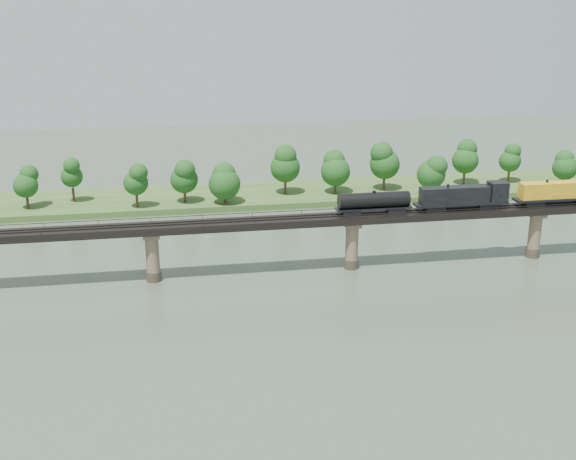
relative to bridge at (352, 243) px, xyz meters
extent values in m
plane|color=#374637|center=(0.00, -30.00, -5.46)|extent=(400.00, 400.00, 0.00)
cube|color=#335321|center=(0.00, 55.00, -4.66)|extent=(300.00, 24.00, 1.60)
cylinder|color=#473A2D|center=(-40.00, 0.00, -4.46)|extent=(3.00, 3.00, 2.00)
cylinder|color=#7F6853|center=(-40.00, 0.00, 0.04)|extent=(2.60, 2.60, 9.00)
cube|color=#7F6853|center=(-40.00, 0.00, 4.04)|extent=(3.20, 3.20, 1.00)
cylinder|color=#473A2D|center=(0.00, 0.00, -4.46)|extent=(3.00, 3.00, 2.00)
cylinder|color=#7F6853|center=(0.00, 0.00, 0.04)|extent=(2.60, 2.60, 9.00)
cube|color=#7F6853|center=(0.00, 0.00, 4.04)|extent=(3.20, 3.20, 1.00)
cylinder|color=#473A2D|center=(40.00, 0.00, -4.46)|extent=(3.00, 3.00, 2.00)
cylinder|color=#7F6853|center=(40.00, 0.00, 0.04)|extent=(2.60, 2.60, 9.00)
cube|color=#7F6853|center=(40.00, 0.00, 4.04)|extent=(3.20, 3.20, 1.00)
cube|color=black|center=(0.00, 0.00, 5.29)|extent=(220.00, 5.00, 1.50)
cube|color=black|center=(0.00, -0.75, 6.12)|extent=(220.00, 0.12, 0.16)
cube|color=black|center=(0.00, 0.75, 6.12)|extent=(220.00, 0.12, 0.16)
cube|color=black|center=(0.00, -2.40, 6.74)|extent=(220.00, 0.10, 0.10)
cube|color=black|center=(0.00, 2.40, 6.74)|extent=(220.00, 0.10, 0.10)
cube|color=black|center=(0.00, -2.40, 6.39)|extent=(0.08, 0.08, 0.70)
cube|color=black|center=(0.00, 2.40, 6.39)|extent=(0.08, 0.08, 0.70)
cylinder|color=#382619|center=(-71.77, 49.88, -2.22)|extent=(0.70, 0.70, 3.27)
sphere|color=#124013|center=(-71.77, 49.88, 2.14)|extent=(6.20, 6.20, 6.20)
sphere|color=#124013|center=(-71.77, 49.88, 4.86)|extent=(4.65, 4.65, 4.65)
cylinder|color=#382619|center=(-60.94, 54.18, -2.00)|extent=(0.70, 0.70, 3.71)
sphere|color=#124013|center=(-60.94, 54.18, 2.95)|extent=(5.67, 5.67, 5.67)
sphere|color=#124013|center=(-60.94, 54.18, 6.04)|extent=(4.25, 4.25, 4.25)
cylinder|color=#382619|center=(-44.43, 46.31, -2.10)|extent=(0.70, 0.70, 3.51)
sphere|color=#124013|center=(-44.43, 46.31, 2.57)|extent=(6.31, 6.31, 6.31)
sphere|color=#124013|center=(-44.43, 46.31, 5.50)|extent=(4.73, 4.73, 4.73)
cylinder|color=#382619|center=(-32.24, 48.84, -2.19)|extent=(0.70, 0.70, 3.34)
sphere|color=#124013|center=(-32.24, 48.84, 2.27)|extent=(7.18, 7.18, 7.18)
sphere|color=#124013|center=(-32.24, 48.84, 5.06)|extent=(5.39, 5.39, 5.39)
cylinder|color=#382619|center=(-22.01, 46.15, -2.45)|extent=(0.70, 0.70, 2.83)
sphere|color=#124013|center=(-22.01, 46.15, 1.32)|extent=(8.26, 8.26, 8.26)
sphere|color=#124013|center=(-22.01, 46.15, 3.68)|extent=(6.19, 6.19, 6.19)
cylinder|color=#382619|center=(-5.04, 52.68, -1.88)|extent=(0.70, 0.70, 3.96)
sphere|color=#124013|center=(-5.04, 52.68, 3.41)|extent=(8.07, 8.07, 8.07)
sphere|color=#124013|center=(-5.04, 52.68, 6.71)|extent=(6.05, 6.05, 6.05)
cylinder|color=#382619|center=(8.52, 51.14, -2.23)|extent=(0.70, 0.70, 3.27)
sphere|color=#124013|center=(8.52, 51.14, 2.13)|extent=(8.03, 8.03, 8.03)
sphere|color=#124013|center=(8.52, 51.14, 4.85)|extent=(6.02, 6.02, 6.02)
cylinder|color=#382619|center=(22.65, 52.31, -1.90)|extent=(0.70, 0.70, 3.92)
sphere|color=#124013|center=(22.65, 52.31, 3.33)|extent=(8.29, 8.29, 8.29)
sphere|color=#124013|center=(22.65, 52.31, 6.60)|extent=(6.21, 6.21, 6.21)
cylinder|color=#382619|center=(33.59, 45.35, -2.35)|extent=(0.70, 0.70, 3.02)
sphere|color=#124013|center=(33.59, 45.35, 1.69)|extent=(7.74, 7.74, 7.74)
sphere|color=#124013|center=(33.59, 45.35, 4.21)|extent=(5.80, 5.80, 5.80)
cylinder|color=#382619|center=(46.81, 54.03, -1.96)|extent=(0.70, 0.70, 3.80)
sphere|color=#124013|center=(46.81, 54.03, 3.10)|extent=(7.47, 7.47, 7.47)
sphere|color=#124013|center=(46.81, 54.03, 6.27)|extent=(5.60, 5.60, 5.60)
cylinder|color=#382619|center=(60.48, 54.26, -2.17)|extent=(0.70, 0.70, 3.38)
sphere|color=#124013|center=(60.48, 54.26, 2.34)|extent=(6.23, 6.23, 6.23)
sphere|color=#124013|center=(60.48, 54.26, 5.16)|extent=(4.67, 4.67, 4.67)
cylinder|color=#382619|center=(74.35, 48.39, -2.47)|extent=(0.70, 0.70, 2.77)
sphere|color=#124013|center=(74.35, 48.39, 1.22)|extent=(7.04, 7.04, 7.04)
sphere|color=#124013|center=(74.35, 48.39, 3.54)|extent=(5.28, 5.28, 5.28)
cube|color=black|center=(38.91, 0.00, 6.61)|extent=(4.14, 2.48, 1.14)
cube|color=black|center=(44.60, 0.00, 7.33)|extent=(19.64, 3.10, 0.52)
cube|color=gold|center=(43.05, 0.00, 9.25)|extent=(14.47, 2.79, 3.31)
cylinder|color=black|center=(44.60, 0.00, 6.76)|extent=(6.20, 1.45, 1.45)
cube|color=black|center=(28.57, 0.00, 6.61)|extent=(4.14, 2.48, 1.14)
cube|color=black|center=(17.20, 0.00, 6.61)|extent=(4.14, 2.48, 1.14)
cube|color=black|center=(22.89, 0.00, 7.33)|extent=(19.64, 3.10, 0.52)
cube|color=black|center=(21.34, 0.00, 9.25)|extent=(14.47, 2.79, 3.31)
cube|color=black|center=(30.64, 0.00, 9.56)|extent=(3.72, 3.10, 3.93)
cylinder|color=black|center=(22.89, 0.00, 6.76)|extent=(6.20, 1.45, 1.45)
cube|color=black|center=(8.93, 0.00, 6.61)|extent=(3.62, 2.27, 1.14)
cube|color=black|center=(-0.37, 0.00, 6.61)|extent=(3.62, 2.27, 1.14)
cube|color=black|center=(4.28, 0.00, 7.28)|extent=(15.51, 2.48, 0.31)
cylinder|color=black|center=(4.28, 0.00, 8.94)|extent=(14.47, 3.10, 3.10)
cylinder|color=black|center=(4.28, 0.00, 10.59)|extent=(0.72, 0.72, 0.52)
camera|label=1|loc=(-35.91, -134.17, 49.14)|focal=45.00mm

